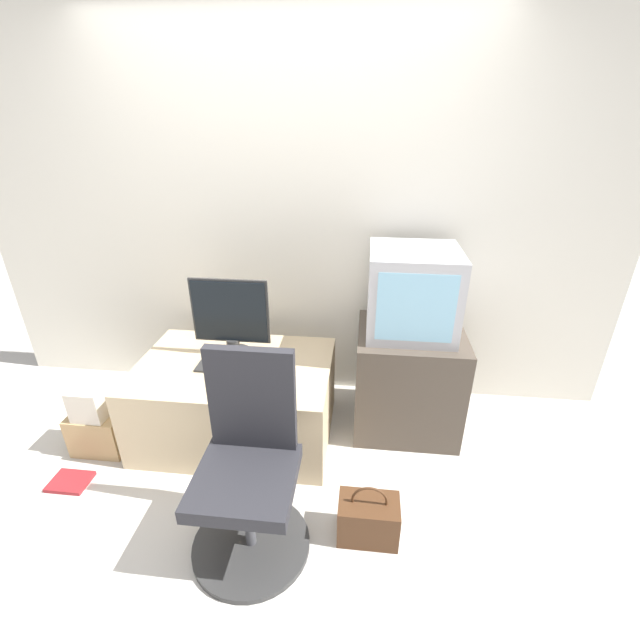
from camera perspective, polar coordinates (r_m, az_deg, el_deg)
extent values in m
plane|color=beige|center=(2.47, -8.43, -25.30)|extent=(12.00, 12.00, 0.00)
cube|color=silver|center=(2.92, -3.66, 13.59)|extent=(4.40, 0.05, 2.60)
cube|color=#CCB289|center=(2.84, -11.02, -10.30)|extent=(1.20, 0.82, 0.52)
cube|color=#4C4238|center=(2.88, 11.52, -7.71)|extent=(0.66, 0.60, 0.69)
cylinder|color=#2D2D2D|center=(2.79, -11.39, -4.39)|extent=(0.23, 0.23, 0.02)
cylinder|color=#2D2D2D|center=(2.77, -11.49, -3.39)|extent=(0.08, 0.08, 0.09)
cube|color=#2D2D2D|center=(2.67, -11.90, 1.17)|extent=(0.48, 0.01, 0.41)
cube|color=black|center=(2.66, -11.94, 1.11)|extent=(0.46, 0.02, 0.39)
cube|color=#2D2D2D|center=(2.66, -12.34, -6.21)|extent=(0.37, 0.13, 0.01)
ellipsoid|color=#4C4C51|center=(2.60, -7.12, -6.42)|extent=(0.06, 0.04, 0.03)
cube|color=#B7B7BC|center=(2.63, 12.17, 3.74)|extent=(0.52, 0.51, 0.52)
cube|color=#8CC6E5|center=(2.40, 12.66, 1.53)|extent=(0.43, 0.01, 0.40)
cylinder|color=#333333|center=(2.39, -9.10, -27.37)|extent=(0.57, 0.57, 0.03)
cylinder|color=#4C4C51|center=(2.23, -9.49, -24.28)|extent=(0.05, 0.05, 0.37)
cube|color=#28282D|center=(2.07, -9.96, -20.35)|extent=(0.45, 0.45, 0.07)
cube|color=#28282D|center=(2.02, -9.08, -10.36)|extent=(0.41, 0.05, 0.53)
cube|color=tan|center=(3.07, -27.26, -13.07)|extent=(0.32, 0.22, 0.26)
cube|color=beige|center=(2.94, -28.17, -9.48)|extent=(0.19, 0.20, 0.20)
cube|color=#4C2D19|center=(2.34, 6.44, -24.86)|extent=(0.30, 0.18, 0.22)
torus|color=#4C2D19|center=(2.24, 6.61, -22.80)|extent=(0.18, 0.01, 0.18)
cube|color=maroon|center=(2.99, -30.34, -18.11)|extent=(0.22, 0.17, 0.02)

